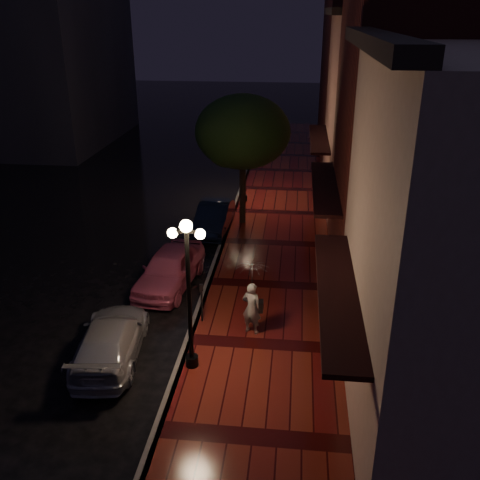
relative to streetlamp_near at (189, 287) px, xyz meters
The scene contains 15 objects.
ground 5.65m from the streetlamp_near, 94.00° to the left, with size 120.00×120.00×0.00m, color black.
sidewalk 5.91m from the streetlamp_near, 69.19° to the left, with size 4.50×60.00×0.15m, color #490D0D.
curb 5.61m from the streetlamp_near, 94.00° to the left, with size 0.25×60.00×0.15m, color #595451.
storefront_near 6.92m from the streetlamp_near, ahead, with size 5.00×8.00×8.50m, color gray.
storefront_mid 10.08m from the streetlamp_near, 46.47° to the left, with size 5.00×8.00×11.00m, color #511914.
storefront_far 16.52m from the streetlamp_near, 66.09° to the left, with size 5.00×8.00×9.00m, color #8C5951.
storefront_extra 25.98m from the streetlamp_near, 75.10° to the left, with size 5.00×12.00×10.00m, color #511914.
streetlamp_near is the anchor object (origin of this frame).
streetlamp_far 14.00m from the streetlamp_near, 90.00° to the left, with size 0.96×0.36×4.31m.
street_tree 11.12m from the streetlamp_near, 88.65° to the left, with size 4.16×4.16×5.80m.
pink_car 5.40m from the streetlamp_near, 109.75° to the left, with size 1.66×4.11×1.40m, color #C75275.
navy_car 10.38m from the streetlamp_near, 95.35° to the left, with size 1.37×3.93×1.29m, color black.
silver_car 3.13m from the streetlamp_near, behind, with size 1.70×4.18×1.21m, color #9A99A0.
woman_with_umbrella 2.54m from the streetlamp_near, 51.17° to the left, with size 0.97×0.99×2.33m.
parking_meter 2.86m from the streetlamp_near, 92.86° to the left, with size 0.13×0.11×1.29m.
Camera 1 is at (3.00, -16.98, 9.17)m, focal length 40.00 mm.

